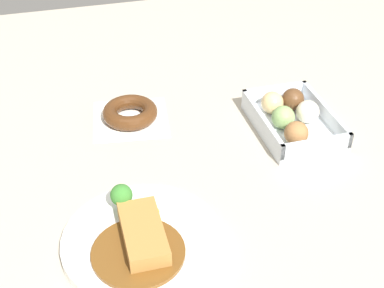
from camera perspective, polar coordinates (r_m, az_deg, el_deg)
ground_plane at (r=0.93m, az=2.22°, el=-2.97°), size 1.60×1.60×0.00m
curry_plate at (r=0.79m, az=-5.32°, el=-10.03°), size 0.24×0.24×0.06m
donut_box at (r=1.04m, az=10.53°, el=2.68°), size 0.20×0.14×0.06m
chocolate_ring_donut at (r=1.05m, az=-6.57°, el=3.28°), size 0.16×0.16×0.03m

